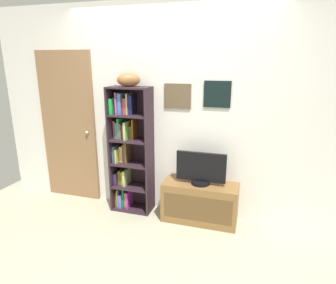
% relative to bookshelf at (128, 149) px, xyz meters
% --- Properties ---
extents(ground, '(5.20, 5.20, 0.04)m').
position_rel_bookshelf_xyz_m(ground, '(0.51, -0.99, -0.83)').
color(ground, '#A4A186').
extents(back_wall, '(4.80, 0.08, 2.56)m').
position_rel_bookshelf_xyz_m(back_wall, '(0.51, 0.14, 0.48)').
color(back_wall, silver).
rests_on(back_wall, ground).
extents(bookshelf, '(0.51, 0.29, 1.59)m').
position_rel_bookshelf_xyz_m(bookshelf, '(0.00, 0.00, 0.00)').
color(bookshelf, '#2C1D25').
rests_on(bookshelf, ground).
extents(football, '(0.32, 0.28, 0.16)m').
position_rel_bookshelf_xyz_m(football, '(0.06, -0.03, 0.87)').
color(football, brown).
rests_on(football, bookshelf).
extents(tv_stand, '(0.89, 0.35, 0.48)m').
position_rel_bookshelf_xyz_m(tv_stand, '(0.95, -0.07, -0.56)').
color(tv_stand, brown).
rests_on(tv_stand, ground).
extents(television, '(0.58, 0.22, 0.39)m').
position_rel_bookshelf_xyz_m(television, '(0.95, -0.07, -0.14)').
color(television, black).
rests_on(television, tv_stand).
extents(door, '(0.81, 0.09, 2.02)m').
position_rel_bookshelf_xyz_m(door, '(-0.92, 0.09, 0.20)').
color(door, olive).
rests_on(door, ground).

